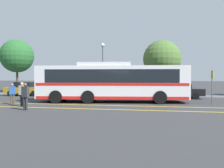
% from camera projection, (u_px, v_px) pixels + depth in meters
% --- Properties ---
extents(ground_plane, '(220.00, 220.00, 0.00)m').
position_uv_depth(ground_plane, '(114.00, 102.00, 17.49)').
color(ground_plane, '#38383A').
extents(lane_strip_0, '(31.81, 0.20, 0.01)m').
position_uv_depth(lane_strip_0, '(107.00, 105.00, 15.54)').
color(lane_strip_0, gold).
rests_on(lane_strip_0, ground_plane).
extents(lane_strip_1, '(31.81, 0.20, 0.01)m').
position_uv_depth(lane_strip_1, '(101.00, 109.00, 13.67)').
color(lane_strip_1, gold).
rests_on(lane_strip_1, ground_plane).
extents(curb_strip, '(39.81, 0.36, 0.15)m').
position_uv_depth(curb_strip, '(122.00, 95.00, 23.56)').
color(curb_strip, '#99999E').
rests_on(curb_strip, ground_plane).
extents(transit_bus, '(12.31, 3.95, 3.19)m').
position_uv_depth(transit_bus, '(112.00, 82.00, 17.66)').
color(transit_bus, silver).
rests_on(transit_bus, ground_plane).
extents(parked_car_0, '(4.37, 2.22, 1.50)m').
position_uv_depth(parked_car_0, '(26.00, 89.00, 23.96)').
color(parked_car_0, olive).
rests_on(parked_car_0, ground_plane).
extents(parked_car_1, '(4.24, 1.90, 1.36)m').
position_uv_depth(parked_car_1, '(72.00, 90.00, 22.74)').
color(parked_car_1, '#4C3823').
rests_on(parked_car_1, ground_plane).
extents(parked_car_2, '(4.16, 2.21, 1.38)m').
position_uv_depth(parked_car_2, '(120.00, 90.00, 22.19)').
color(parked_car_2, '#335B33').
rests_on(parked_car_2, ground_plane).
extents(parked_car_3, '(4.49, 2.23, 1.38)m').
position_uv_depth(parked_car_3, '(179.00, 91.00, 20.78)').
color(parked_car_3, black).
rests_on(parked_car_3, ground_plane).
extents(pedestrian_0, '(0.45, 0.29, 1.66)m').
position_uv_depth(pedestrian_0, '(25.00, 95.00, 13.19)').
color(pedestrian_0, '#2D2D33').
rests_on(pedestrian_0, ground_plane).
extents(pedestrian_1, '(0.46, 0.31, 1.67)m').
position_uv_depth(pedestrian_1, '(22.00, 93.00, 14.76)').
color(pedestrian_1, black).
rests_on(pedestrian_1, ground_plane).
extents(pedestrian_2, '(0.46, 0.44, 1.54)m').
position_uv_depth(pedestrian_2, '(12.00, 93.00, 16.02)').
color(pedestrian_2, brown).
rests_on(pedestrian_2, ground_plane).
extents(bus_stop_sign, '(0.08, 0.40, 2.53)m').
position_uv_depth(bus_stop_sign, '(212.00, 83.00, 16.05)').
color(bus_stop_sign, '#59595E').
rests_on(bus_stop_sign, ground_plane).
extents(street_lamp, '(0.43, 0.43, 5.88)m').
position_uv_depth(street_lamp, '(103.00, 60.00, 24.85)').
color(street_lamp, '#59595E').
rests_on(street_lamp, ground_plane).
extents(tree_0, '(4.31, 4.31, 6.96)m').
position_uv_depth(tree_0, '(17.00, 56.00, 28.69)').
color(tree_0, '#513823').
rests_on(tree_0, ground_plane).
extents(tree_2, '(4.20, 4.20, 6.16)m').
position_uv_depth(tree_2, '(162.00, 59.00, 24.41)').
color(tree_2, '#513823').
rests_on(tree_2, ground_plane).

